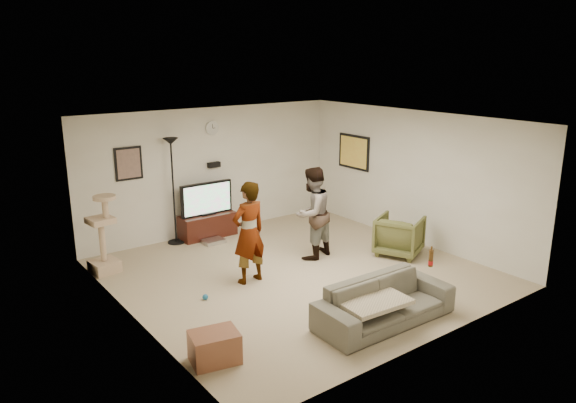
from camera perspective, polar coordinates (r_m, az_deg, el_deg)
floor at (r=8.99m, az=0.97°, el=-7.57°), size 5.50×5.50×0.02m
ceiling at (r=8.34m, az=1.05°, el=8.59°), size 5.50×5.50×0.02m
wall_back at (r=10.83m, az=-7.94°, el=3.24°), size 5.50×0.04×2.50m
wall_front at (r=6.72m, az=15.54°, el=-4.70°), size 5.50×0.04×2.50m
wall_left at (r=7.30m, az=-16.36°, el=-3.16°), size 0.04×5.50×2.50m
wall_right at (r=10.45m, az=13.04°, el=2.55°), size 0.04×5.50×2.50m
wall_clock at (r=10.66m, az=-8.03°, el=7.68°), size 0.26×0.04×0.26m
wall_speaker at (r=10.75m, az=-7.81°, el=3.86°), size 0.25×0.10×0.10m
picture_back at (r=10.05m, az=-16.48°, el=3.86°), size 0.42×0.03×0.52m
picture_right at (r=11.46m, az=6.96°, el=5.21°), size 0.03×0.78×0.62m
tv_stand at (r=10.74m, az=-8.48°, el=-2.51°), size 1.10×0.45×0.46m
console_box at (r=10.43m, az=-7.87°, el=-4.16°), size 0.40×0.30×0.07m
tv at (r=10.59m, az=-8.60°, el=0.31°), size 1.07×0.08×0.64m
tv_screen at (r=10.55m, az=-8.48°, el=0.26°), size 0.99×0.01×0.56m
floor_lamp at (r=10.29m, az=-12.00°, el=1.02°), size 0.32×0.32×2.01m
cat_tree at (r=9.29m, az=-19.06°, el=-3.29°), size 0.47×0.47×1.31m
person_left at (r=8.40m, az=-4.15°, el=-3.29°), size 0.62×0.44×1.63m
person_right at (r=9.39m, az=2.56°, el=-1.24°), size 0.92×0.79×1.63m
sofa at (r=7.44m, az=10.16°, el=-10.40°), size 2.00×0.82×0.58m
throw_blanket at (r=7.22m, az=8.77°, el=-10.25°), size 0.95×0.76×0.06m
beer_bottle at (r=7.92m, az=14.85°, el=-5.80°), size 0.06×0.06×0.25m
armchair at (r=9.87m, az=11.67°, el=-3.54°), size 1.02×1.01×0.70m
side_table at (r=6.58m, az=-7.76°, el=-14.98°), size 0.63×0.52×0.37m
toy_ball at (r=8.13m, az=-8.72°, el=-9.93°), size 0.09×0.09×0.09m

